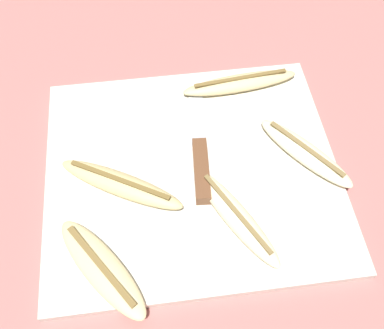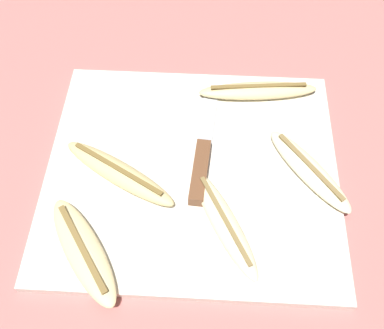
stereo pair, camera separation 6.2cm
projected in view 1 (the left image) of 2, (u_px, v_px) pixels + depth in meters
name	position (u px, v px, depth m)	size (l,w,h in m)	color
ground_plane	(192.00, 173.00, 0.64)	(4.00, 4.00, 0.00)	#B76B66
cutting_board	(192.00, 171.00, 0.63)	(0.40, 0.36, 0.01)	silver
knife	(200.00, 160.00, 0.62)	(0.04, 0.21, 0.02)	brown
banana_pale_long	(236.00, 217.00, 0.57)	(0.11, 0.16, 0.02)	beige
banana_spotted_left	(121.00, 184.00, 0.60)	(0.17, 0.12, 0.02)	#DBC684
banana_mellow_near	(240.00, 83.00, 0.70)	(0.18, 0.05, 0.02)	beige
banana_bright_far	(305.00, 151.00, 0.63)	(0.12, 0.15, 0.02)	beige
banana_ripe_center	(102.00, 268.00, 0.54)	(0.13, 0.16, 0.02)	beige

